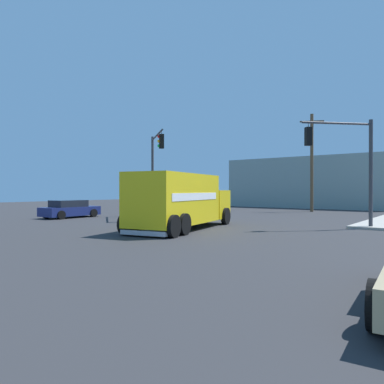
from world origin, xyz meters
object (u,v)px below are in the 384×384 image
(delivery_truck, at_px, (181,201))
(traffic_light_secondary, at_px, (349,156))
(sedan_navy, at_px, (70,209))
(utility_pole, at_px, (312,161))
(traffic_light_primary, at_px, (155,162))

(delivery_truck, bearing_deg, traffic_light_secondary, 37.16)
(delivery_truck, bearing_deg, sedan_navy, 174.45)
(delivery_truck, height_order, utility_pole, utility_pole)
(delivery_truck, relative_size, utility_pole, 0.92)
(delivery_truck, relative_size, sedan_navy, 1.96)
(traffic_light_secondary, bearing_deg, delivery_truck, -142.84)
(traffic_light_primary, height_order, sedan_navy, traffic_light_primary)
(delivery_truck, distance_m, sedan_navy, 11.73)
(traffic_light_primary, relative_size, sedan_navy, 1.44)
(sedan_navy, height_order, utility_pole, utility_pole)
(traffic_light_secondary, bearing_deg, utility_pole, 115.64)
(traffic_light_primary, height_order, utility_pole, utility_pole)
(delivery_truck, bearing_deg, utility_pole, 89.22)
(delivery_truck, relative_size, traffic_light_primary, 1.36)
(utility_pole, bearing_deg, delivery_truck, -90.78)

